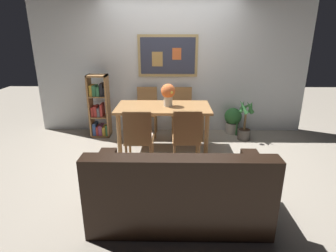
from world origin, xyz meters
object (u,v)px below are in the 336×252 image
(dining_chair_far_left, at_px, (147,107))
(potted_ivy, at_px, (233,120))
(leather_couch, at_px, (179,193))
(dining_table, at_px, (163,112))
(dining_chair_near_right, at_px, (187,135))
(flower_vase, at_px, (168,93))
(bookshelf, at_px, (100,108))
(dining_chair_near_left, at_px, (139,135))
(potted_palm, at_px, (245,123))
(dining_chair_far_right, at_px, (182,108))

(dining_chair_far_left, xyz_separation_m, potted_ivy, (1.67, 0.08, -0.27))
(dining_chair_far_left, bearing_deg, potted_ivy, 2.83)
(leather_couch, bearing_deg, dining_table, 96.84)
(dining_chair_near_right, distance_m, flower_vase, 0.91)
(potted_ivy, xyz_separation_m, flower_vase, (-1.26, -0.79, 0.70))
(dining_chair_far_left, height_order, bookshelf, bookshelf)
(dining_chair_near_left, height_order, dining_chair_near_right, same)
(dining_chair_near_left, bearing_deg, dining_chair_far_left, 90.73)
(dining_chair_near_left, bearing_deg, leather_couch, -63.43)
(dining_chair_far_left, bearing_deg, potted_palm, -8.22)
(dining_chair_far_left, height_order, potted_ivy, dining_chair_far_left)
(dining_chair_far_right, bearing_deg, potted_palm, -12.78)
(dining_chair_far_left, bearing_deg, leather_couch, -77.74)
(flower_vase, bearing_deg, leather_couch, -85.61)
(dining_chair_far_right, relative_size, leather_couch, 0.51)
(dining_chair_far_right, bearing_deg, bookshelf, -175.94)
(dining_chair_far_right, height_order, dining_chair_near_right, same)
(dining_chair_near_right, distance_m, potted_palm, 1.66)
(dining_table, relative_size, potted_palm, 1.99)
(potted_palm, bearing_deg, bookshelf, 176.77)
(dining_chair_near_left, height_order, potted_palm, dining_chair_near_left)
(dining_chair_far_right, bearing_deg, flower_vase, -109.16)
(dining_chair_far_left, bearing_deg, dining_table, -64.91)
(dining_table, xyz_separation_m, potted_palm, (1.48, 0.46, -0.33))
(bookshelf, xyz_separation_m, potted_palm, (2.70, -0.15, -0.22))
(bookshelf, bearing_deg, dining_chair_near_right, -40.77)
(dining_chair_far_right, bearing_deg, dining_chair_near_right, -88.95)
(leather_couch, relative_size, potted_palm, 2.34)
(dining_chair_far_right, bearing_deg, dining_chair_near_left, -113.30)
(dining_chair_near_left, height_order, flower_vase, flower_vase)
(dining_chair_far_right, xyz_separation_m, bookshelf, (-1.55, -0.11, 0.00))
(dining_chair_near_left, relative_size, flower_vase, 2.49)
(dining_table, distance_m, potted_ivy, 1.61)
(dining_table, distance_m, dining_chair_far_left, 0.80)
(dining_table, distance_m, dining_chair_far_right, 0.80)
(dining_table, bearing_deg, flower_vase, 6.86)
(dining_chair_far_left, xyz_separation_m, potted_palm, (1.82, -0.26, -0.21))
(potted_ivy, distance_m, flower_vase, 1.64)
(dining_table, bearing_deg, dining_chair_near_left, -112.27)
(dining_chair_far_left, xyz_separation_m, bookshelf, (-0.88, -0.11, 0.00))
(dining_chair_near_right, distance_m, leather_couch, 1.15)
(dining_table, bearing_deg, potted_palm, 17.18)
(dining_table, bearing_deg, dining_chair_far_left, 115.09)
(dining_table, height_order, flower_vase, flower_vase)
(dining_chair_near_left, distance_m, potted_palm, 2.20)
(potted_palm, height_order, flower_vase, flower_vase)
(bookshelf, bearing_deg, dining_table, -26.61)
(leather_couch, bearing_deg, dining_chair_far_right, 87.71)
(dining_chair_far_right, distance_m, flower_vase, 0.87)
(dining_table, height_order, dining_chair_near_left, dining_chair_near_left)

